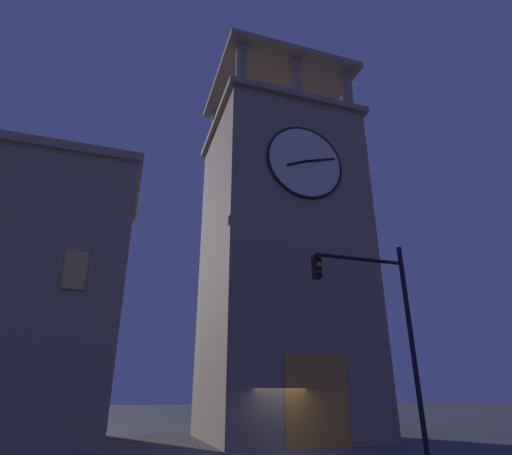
# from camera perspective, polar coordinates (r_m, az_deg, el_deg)

# --- Properties ---
(ground_plane) EXTENTS (200.00, 200.00, 0.00)m
(ground_plane) POSITION_cam_1_polar(r_m,az_deg,el_deg) (19.98, 4.17, -28.35)
(ground_plane) COLOR #4C4C51
(clocktower) EXTENTS (9.35, 8.88, 25.63)m
(clocktower) POSITION_cam_1_polar(r_m,az_deg,el_deg) (26.12, 3.41, -4.11)
(clocktower) COLOR gray
(clocktower) RESTS_ON ground_plane
(traffic_signal_near) EXTENTS (3.40, 0.41, 6.96)m
(traffic_signal_near) POSITION_cam_1_polar(r_m,az_deg,el_deg) (14.10, 17.16, -11.77)
(traffic_signal_near) COLOR black
(traffic_signal_near) RESTS_ON ground_plane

